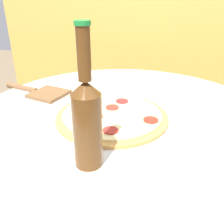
{
  "coord_description": "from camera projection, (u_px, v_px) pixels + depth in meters",
  "views": [
    {
      "loc": [
        0.07,
        -0.68,
        1.09
      ],
      "look_at": [
        -0.03,
        -0.04,
        0.77
      ],
      "focal_mm": 40.0,
      "sensor_mm": 36.0,
      "label": 1
    }
  ],
  "objects": [
    {
      "name": "pizza",
      "position": [
        112.0,
        116.0,
        0.73
      ],
      "size": [
        0.33,
        0.33,
        0.02
      ],
      "color": "#C68E47",
      "rests_on": "table"
    },
    {
      "name": "pizza_paddle",
      "position": [
        40.0,
        92.0,
        0.9
      ],
      "size": [
        0.27,
        0.15,
        0.02
      ],
      "rotation": [
        0.0,
        0.0,
        2.81
      ],
      "color": "brown",
      "rests_on": "table"
    },
    {
      "name": "napkin",
      "position": [
        167.0,
        97.0,
        0.87
      ],
      "size": [
        0.15,
        0.1,
        0.01
      ],
      "color": "white",
      "rests_on": "table"
    },
    {
      "name": "beer_bottle",
      "position": [
        87.0,
        119.0,
        0.49
      ],
      "size": [
        0.06,
        0.06,
        0.29
      ],
      "color": "#563314",
      "rests_on": "table"
    },
    {
      "name": "table",
      "position": [
        124.0,
        164.0,
        0.85
      ],
      "size": [
        0.94,
        0.94,
        0.75
      ],
      "color": "silver",
      "rests_on": "ground_plane"
    },
    {
      "name": "fence_panel",
      "position": [
        141.0,
        50.0,
        1.56
      ],
      "size": [
        1.73,
        0.04,
        1.51
      ],
      "color": "gold",
      "rests_on": "ground_plane"
    }
  ]
}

